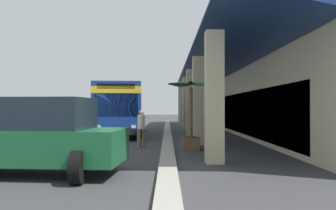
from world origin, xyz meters
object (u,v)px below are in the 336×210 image
transit_bus (122,106)px  potted_palm (191,127)px  parked_sedan_white (10,120)px  pedestrian (141,127)px  parked_suv_green (28,135)px

transit_bus → potted_palm: (8.97, 4.01, -0.94)m
transit_bus → parked_sedan_white: bearing=-107.7°
transit_bus → parked_sedan_white: size_ratio=2.53×
pedestrian → potted_palm: potted_palm is taller
potted_palm → pedestrian: bearing=-111.3°
transit_bus → pedestrian: (8.16, 1.92, -0.95)m
parked_suv_green → potted_palm: 6.84m
parked_sedan_white → potted_palm: 17.54m
transit_bus → parked_suv_green: (14.09, -0.52, -0.84)m
transit_bus → pedestrian: size_ratio=7.05×
transit_bus → potted_palm: 9.87m
transit_bus → parked_sedan_white: transit_bus is taller
parked_suv_green → pedestrian: (-5.93, 2.45, -0.12)m
parked_sedan_white → pedestrian: bearing=44.6°
parked_sedan_white → potted_palm: bearing=47.6°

